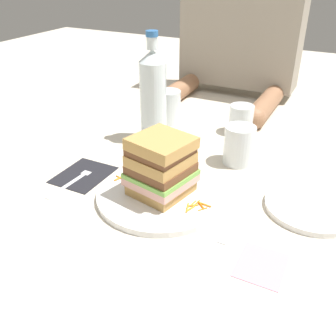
{
  "coord_description": "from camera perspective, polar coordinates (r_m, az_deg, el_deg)",
  "views": [
    {
      "loc": [
        0.32,
        -0.57,
        0.43
      ],
      "look_at": [
        0.02,
        0.02,
        0.05
      ],
      "focal_mm": 40.79,
      "sensor_mm": 36.0,
      "label": 1
    }
  ],
  "objects": [
    {
      "name": "carrot_shred_0",
      "position": [
        0.82,
        -7.15,
        -1.27
      ],
      "size": [
        0.02,
        0.01,
        0.0
      ],
      "primitive_type": "cylinder",
      "rotation": [
        0.0,
        1.57,
        2.87
      ],
      "color": "orange",
      "rests_on": "main_plate"
    },
    {
      "name": "carrot_shred_12",
      "position": [
        0.73,
        3.73,
        -5.61
      ],
      "size": [
        0.02,
        0.02,
        0.0
      ],
      "primitive_type": "cylinder",
      "rotation": [
        0.0,
        1.57,
        0.63
      ],
      "color": "orange",
      "rests_on": "main_plate"
    },
    {
      "name": "carrot_shred_1",
      "position": [
        0.82,
        -6.44,
        -1.16
      ],
      "size": [
        0.02,
        0.03,
        0.0
      ],
      "primitive_type": "cylinder",
      "rotation": [
        0.0,
        1.57,
        5.43
      ],
      "color": "orange",
      "rests_on": "main_plate"
    },
    {
      "name": "carrot_shred_4",
      "position": [
        0.82,
        -5.99,
        -1.13
      ],
      "size": [
        0.03,
        0.02,
        0.0
      ],
      "primitive_type": "cylinder",
      "rotation": [
        0.0,
        1.57,
        5.63
      ],
      "color": "orange",
      "rests_on": "main_plate"
    },
    {
      "name": "napkin_dark",
      "position": [
        0.87,
        -12.5,
        -0.97
      ],
      "size": [
        0.1,
        0.13,
        0.0
      ],
      "primitive_type": "cube",
      "rotation": [
        0.0,
        0.0,
        0.0
      ],
      "color": "black",
      "rests_on": "ground_plane"
    },
    {
      "name": "napkin_pink",
      "position": [
        0.64,
        13.77,
        -13.91
      ],
      "size": [
        0.07,
        0.09,
        0.0
      ],
      "primitive_type": "cube",
      "rotation": [
        0.0,
        0.0,
        0.0
      ],
      "color": "pink",
      "rests_on": "ground_plane"
    },
    {
      "name": "empty_tumbler_1",
      "position": [
        1.11,
        0.04,
        9.15
      ],
      "size": [
        0.07,
        0.07,
        0.09
      ],
      "primitive_type": "cylinder",
      "color": "silver",
      "rests_on": "ground_plane"
    },
    {
      "name": "sandwich",
      "position": [
        0.74,
        -1.03,
        0.28
      ],
      "size": [
        0.13,
        0.13,
        0.12
      ],
      "color": "tan",
      "rests_on": "main_plate"
    },
    {
      "name": "side_plate",
      "position": [
        0.79,
        20.68,
        -5.43
      ],
      "size": [
        0.18,
        0.18,
        0.01
      ],
      "primitive_type": "cylinder",
      "color": "white",
      "rests_on": "ground_plane"
    },
    {
      "name": "carrot_shred_13",
      "position": [
        0.73,
        5.43,
        -5.41
      ],
      "size": [
        0.03,
        0.01,
        0.0
      ],
      "primitive_type": "cylinder",
      "rotation": [
        0.0,
        1.57,
        3.04
      ],
      "color": "orange",
      "rests_on": "main_plate"
    },
    {
      "name": "main_plate",
      "position": [
        0.77,
        -1.01,
        -3.97
      ],
      "size": [
        0.26,
        0.26,
        0.01
      ],
      "primitive_type": "cylinder",
      "color": "white",
      "rests_on": "ground_plane"
    },
    {
      "name": "carrot_shred_6",
      "position": [
        0.8,
        -5.62,
        -2.11
      ],
      "size": [
        0.02,
        0.01,
        0.0
      ],
      "primitive_type": "cylinder",
      "rotation": [
        0.0,
        1.57,
        3.01
      ],
      "color": "orange",
      "rests_on": "main_plate"
    },
    {
      "name": "ground_plane",
      "position": [
        0.79,
        -1.84,
        -3.77
      ],
      "size": [
        3.0,
        3.0,
        0.0
      ],
      "primitive_type": "plane",
      "color": "beige"
    },
    {
      "name": "carrot_shred_11",
      "position": [
        0.73,
        4.94,
        -5.52
      ],
      "size": [
        0.02,
        0.02,
        0.0
      ],
      "primitive_type": "cylinder",
      "rotation": [
        0.0,
        1.57,
        2.38
      ],
      "color": "orange",
      "rests_on": "main_plate"
    },
    {
      "name": "carrot_shred_3",
      "position": [
        0.82,
        -4.66,
        -1.17
      ],
      "size": [
        0.01,
        0.02,
        0.0
      ],
      "primitive_type": "cylinder",
      "rotation": [
        0.0,
        1.57,
        5.29
      ],
      "color": "orange",
      "rests_on": "main_plate"
    },
    {
      "name": "water_bottle",
      "position": [
        0.97,
        -2.24,
        10.8
      ],
      "size": [
        0.07,
        0.07,
        0.28
      ],
      "color": "silver",
      "rests_on": "ground_plane"
    },
    {
      "name": "carrot_shred_10",
      "position": [
        0.74,
        4.37,
        -5.2
      ],
      "size": [
        0.0,
        0.02,
        0.0
      ],
      "primitive_type": "cylinder",
      "rotation": [
        0.0,
        1.57,
        4.59
      ],
      "color": "orange",
      "rests_on": "main_plate"
    },
    {
      "name": "carrot_shred_8",
      "position": [
        0.81,
        -5.82,
        -1.71
      ],
      "size": [
        0.03,
        0.01,
        0.0
      ],
      "primitive_type": "cylinder",
      "rotation": [
        0.0,
        1.57,
        6.15
      ],
      "color": "orange",
      "rests_on": "main_plate"
    },
    {
      "name": "carrot_shred_16",
      "position": [
        0.72,
        3.38,
        -6.09
      ],
      "size": [
        0.01,
        0.02,
        0.0
      ],
      "primitive_type": "cylinder",
      "rotation": [
        0.0,
        1.57,
        4.41
      ],
      "color": "orange",
      "rests_on": "main_plate"
    },
    {
      "name": "carrot_shred_14",
      "position": [
        0.72,
        5.19,
        -6.14
      ],
      "size": [
        0.01,
        0.02,
        0.0
      ],
      "primitive_type": "cylinder",
      "rotation": [
        0.0,
        1.57,
        0.92
      ],
      "color": "orange",
      "rests_on": "main_plate"
    },
    {
      "name": "empty_tumbler_0",
      "position": [
        1.06,
        10.86,
        7.17
      ],
      "size": [
        0.06,
        0.06,
        0.08
      ],
      "primitive_type": "cylinder",
      "color": "silver",
      "rests_on": "ground_plane"
    },
    {
      "name": "knife",
      "position": [
        0.74,
        10.24,
        -6.7
      ],
      "size": [
        0.02,
        0.2,
        0.0
      ],
      "color": "silver",
      "rests_on": "ground_plane"
    },
    {
      "name": "juice_glass",
      "position": [
        0.9,
        10.56,
        3.16
      ],
      "size": [
        0.07,
        0.07,
        0.09
      ],
      "color": "white",
      "rests_on": "ground_plane"
    },
    {
      "name": "carrot_shred_15",
      "position": [
        0.73,
        3.48,
        -5.5
      ],
      "size": [
        0.01,
        0.03,
        0.0
      ],
      "primitive_type": "cylinder",
      "rotation": [
        0.0,
        1.57,
        1.38
      ],
      "color": "orange",
      "rests_on": "main_plate"
    },
    {
      "name": "diner_across",
      "position": [
        1.33,
        10.91,
        22.0
      ],
      "size": [
        0.39,
        0.41,
        0.59
      ],
      "color": "#936647",
      "rests_on": "ground_plane"
    },
    {
      "name": "carrot_shred_5",
      "position": [
        0.81,
        -5.09,
        -1.8
      ],
      "size": [
        0.02,
        0.02,
        0.0
      ],
      "primitive_type": "cylinder",
      "rotation": [
        0.0,
        1.57,
        0.89
      ],
      "color": "orange",
      "rests_on": "main_plate"
    },
    {
      "name": "carrot_shred_9",
      "position": [
        0.72,
        2.89,
        -5.97
      ],
      "size": [
        0.01,
        0.03,
        0.0
      ],
      "primitive_type": "cylinder",
      "rotation": [
        0.0,
        1.57,
        1.87
      ],
      "color": "orange",
      "rests_on": "main_plate"
    },
    {
      "name": "fork",
      "position": [
        0.85,
        -13.51,
        -1.44
      ],
      "size": [
        0.02,
        0.17,
        0.0
      ],
      "color": "silver",
      "rests_on": "napkin_dark"
    },
    {
      "name": "carrot_shred_7",
      "position": [
        0.82,
        -4.37,
        -1.07
      ],
      "size": [
        0.02,
        0.01,
        0.0
      ],
      "primitive_type": "cylinder",
      "rotation": [
        0.0,
        1.57,
        0.32
      ],
      "color": "orange",
      "rests_on": "main_plate"
    },
    {
      "name": "carrot_shred_2",
      "position": [
        0.81,
        -7.3,
        -1.56
      ],
      "size": [
        0.01,
        0.03,
        0.0
      ],
      "primitive_type": "cylinder",
      "rotation": [
        0.0,
        1.57,
        4.45
      ],
      "color": "orange",
      "rests_on": "main_plate"
    }
  ]
}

